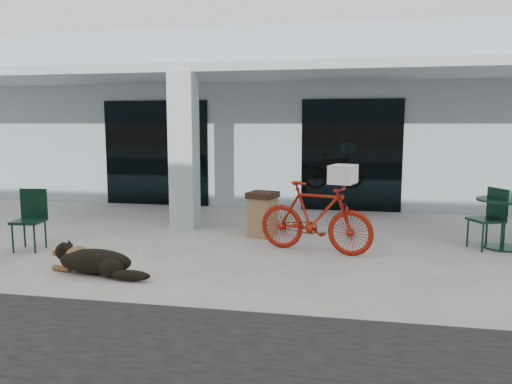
% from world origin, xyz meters
% --- Properties ---
extents(ground, '(80.00, 80.00, 0.00)m').
position_xyz_m(ground, '(0.00, 0.00, 0.00)').
color(ground, beige).
rests_on(ground, ground).
extents(building, '(22.00, 7.00, 4.50)m').
position_xyz_m(building, '(0.00, 8.50, 2.25)').
color(building, '#ACBAC3').
rests_on(building, ground).
extents(storefront_glass_left, '(2.80, 0.06, 2.70)m').
position_xyz_m(storefront_glass_left, '(-3.20, 4.98, 1.35)').
color(storefront_glass_left, black).
rests_on(storefront_glass_left, ground).
extents(storefront_glass_right, '(2.40, 0.06, 2.70)m').
position_xyz_m(storefront_glass_right, '(1.80, 4.98, 1.35)').
color(storefront_glass_right, black).
rests_on(storefront_glass_right, ground).
extents(column, '(0.50, 0.50, 3.12)m').
position_xyz_m(column, '(-1.50, 2.30, 1.56)').
color(column, '#ACBAC3').
rests_on(column, ground).
extents(overhang, '(22.00, 2.80, 0.18)m').
position_xyz_m(overhang, '(0.00, 3.60, 3.21)').
color(overhang, '#ACBAC3').
rests_on(overhang, column).
extents(bicycle, '(2.03, 1.04, 1.17)m').
position_xyz_m(bicycle, '(1.26, 0.83, 0.59)').
color(bicycle, maroon).
rests_on(bicycle, ground).
extents(laundry_basket, '(0.48, 0.57, 0.29)m').
position_xyz_m(laundry_basket, '(1.69, 0.72, 1.32)').
color(laundry_basket, white).
rests_on(laundry_basket, bicycle).
extents(dog, '(1.31, 0.65, 0.42)m').
position_xyz_m(dog, '(-1.70, -1.00, 0.21)').
color(dog, black).
rests_on(dog, ground).
extents(cup_near_dog, '(0.12, 0.12, 0.11)m').
position_xyz_m(cup_near_dog, '(-1.48, 0.02, 0.06)').
color(cup_near_dog, white).
rests_on(cup_near_dog, ground).
extents(cafe_chair_near, '(0.52, 0.56, 1.02)m').
position_xyz_m(cafe_chair_near, '(-3.47, 0.03, 0.51)').
color(cafe_chair_near, '#113323').
rests_on(cafe_chair_near, ground).
extents(cafe_table_far, '(1.01, 1.01, 0.86)m').
position_xyz_m(cafe_table_far, '(4.38, 1.68, 0.43)').
color(cafe_table_far, '#113323').
rests_on(cafe_table_far, ground).
extents(cafe_chair_far_b, '(0.67, 0.64, 1.04)m').
position_xyz_m(cafe_chair_far_b, '(4.07, 1.58, 0.52)').
color(cafe_chair_far_b, '#113323').
rests_on(cafe_chair_far_b, ground).
extents(trash_receptacle, '(0.61, 0.61, 0.85)m').
position_xyz_m(trash_receptacle, '(0.20, 1.80, 0.43)').
color(trash_receptacle, olive).
rests_on(trash_receptacle, ground).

